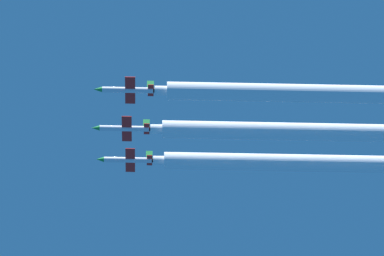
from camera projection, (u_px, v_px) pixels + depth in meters
jet_far_left at (126, 90)px, 292.51m from camera, size 8.86×12.90×3.10m
jet_inner_left at (123, 128)px, 302.26m from camera, size 8.86×12.90×3.10m
jet_center at (126, 160)px, 312.17m from camera, size 8.86×12.90×3.10m
smoke_trail_far_left at (318, 93)px, 293.45m from camera, size 3.77×67.90×3.77m
smoke_trail_inner_left at (306, 132)px, 303.19m from camera, size 3.77×66.64×3.77m
smoke_trail_center at (298, 163)px, 313.07m from camera, size 3.77×64.07×3.77m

